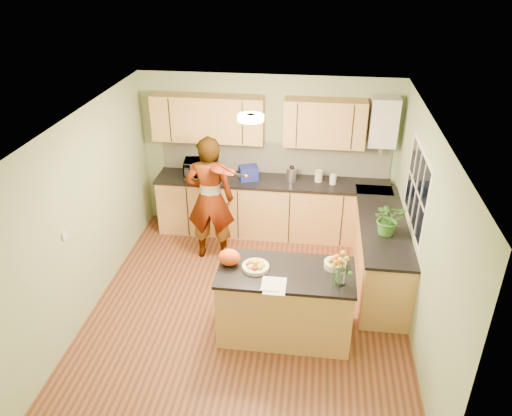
# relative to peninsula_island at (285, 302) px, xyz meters

# --- Properties ---
(floor) EXTENTS (4.50, 4.50, 0.00)m
(floor) POSITION_rel_peninsula_island_xyz_m (-0.49, 0.39, -0.45)
(floor) COLOR #542B18
(floor) RESTS_ON ground
(ceiling) EXTENTS (4.00, 4.50, 0.02)m
(ceiling) POSITION_rel_peninsula_island_xyz_m (-0.49, 0.39, 2.05)
(ceiling) COLOR silver
(ceiling) RESTS_ON wall_back
(wall_back) EXTENTS (4.00, 0.02, 2.50)m
(wall_back) POSITION_rel_peninsula_island_xyz_m (-0.49, 2.64, 0.80)
(wall_back) COLOR #94B07D
(wall_back) RESTS_ON floor
(wall_front) EXTENTS (4.00, 0.02, 2.50)m
(wall_front) POSITION_rel_peninsula_island_xyz_m (-0.49, -1.86, 0.80)
(wall_front) COLOR #94B07D
(wall_front) RESTS_ON floor
(wall_left) EXTENTS (0.02, 4.50, 2.50)m
(wall_left) POSITION_rel_peninsula_island_xyz_m (-2.49, 0.39, 0.80)
(wall_left) COLOR #94B07D
(wall_left) RESTS_ON floor
(wall_right) EXTENTS (0.02, 4.50, 2.50)m
(wall_right) POSITION_rel_peninsula_island_xyz_m (1.51, 0.39, 0.80)
(wall_right) COLOR #94B07D
(wall_right) RESTS_ON floor
(back_counter) EXTENTS (3.64, 0.62, 0.94)m
(back_counter) POSITION_rel_peninsula_island_xyz_m (-0.39, 2.34, 0.02)
(back_counter) COLOR tan
(back_counter) RESTS_ON floor
(right_counter) EXTENTS (0.62, 2.24, 0.94)m
(right_counter) POSITION_rel_peninsula_island_xyz_m (1.20, 1.24, 0.02)
(right_counter) COLOR tan
(right_counter) RESTS_ON floor
(splashback) EXTENTS (3.60, 0.02, 0.52)m
(splashback) POSITION_rel_peninsula_island_xyz_m (-0.39, 2.63, 0.75)
(splashback) COLOR white
(splashback) RESTS_ON back_counter
(upper_cabinets) EXTENTS (3.20, 0.34, 0.70)m
(upper_cabinets) POSITION_rel_peninsula_island_xyz_m (-0.67, 2.47, 1.40)
(upper_cabinets) COLOR tan
(upper_cabinets) RESTS_ON wall_back
(boiler) EXTENTS (0.40, 0.30, 0.86)m
(boiler) POSITION_rel_peninsula_island_xyz_m (1.21, 2.48, 1.45)
(boiler) COLOR white
(boiler) RESTS_ON wall_back
(window_right) EXTENTS (0.01, 1.30, 1.05)m
(window_right) POSITION_rel_peninsula_island_xyz_m (1.50, 0.99, 1.10)
(window_right) COLOR white
(window_right) RESTS_ON wall_right
(light_switch) EXTENTS (0.02, 0.09, 0.09)m
(light_switch) POSITION_rel_peninsula_island_xyz_m (-2.48, -0.21, 0.85)
(light_switch) COLOR white
(light_switch) RESTS_ON wall_left
(ceiling_lamp) EXTENTS (0.30, 0.30, 0.07)m
(ceiling_lamp) POSITION_rel_peninsula_island_xyz_m (-0.49, 0.69, 2.01)
(ceiling_lamp) COLOR #FFEABF
(ceiling_lamp) RESTS_ON ceiling
(peninsula_island) EXTENTS (1.57, 0.80, 0.90)m
(peninsula_island) POSITION_rel_peninsula_island_xyz_m (0.00, 0.00, 0.00)
(peninsula_island) COLOR tan
(peninsula_island) RESTS_ON floor
(fruit_dish) EXTENTS (0.31, 0.31, 0.11)m
(fruit_dish) POSITION_rel_peninsula_island_xyz_m (-0.35, 0.00, 0.49)
(fruit_dish) COLOR beige
(fruit_dish) RESTS_ON peninsula_island
(orange_bowl) EXTENTS (0.25, 0.25, 0.15)m
(orange_bowl) POSITION_rel_peninsula_island_xyz_m (0.55, 0.15, 0.51)
(orange_bowl) COLOR beige
(orange_bowl) RESTS_ON peninsula_island
(flower_vase) EXTENTS (0.23, 0.23, 0.43)m
(flower_vase) POSITION_rel_peninsula_island_xyz_m (0.60, -0.18, 0.73)
(flower_vase) COLOR silver
(flower_vase) RESTS_ON peninsula_island
(orange_bag) EXTENTS (0.32, 0.30, 0.19)m
(orange_bag) POSITION_rel_peninsula_island_xyz_m (-0.66, 0.05, 0.54)
(orange_bag) COLOR #E84813
(orange_bag) RESTS_ON peninsula_island
(papers) EXTENTS (0.24, 0.33, 0.01)m
(papers) POSITION_rel_peninsula_island_xyz_m (-0.10, -0.30, 0.45)
(papers) COLOR white
(papers) RESTS_ON peninsula_island
(violinist) EXTENTS (0.72, 0.50, 1.90)m
(violinist) POSITION_rel_peninsula_island_xyz_m (-1.21, 1.56, 0.50)
(violinist) COLOR tan
(violinist) RESTS_ON floor
(violin) EXTENTS (0.71, 0.62, 0.18)m
(violin) POSITION_rel_peninsula_island_xyz_m (-1.01, 1.34, 1.07)
(violin) COLOR #490804
(violin) RESTS_ON violinist
(microwave) EXTENTS (0.55, 0.41, 0.29)m
(microwave) POSITION_rel_peninsula_island_xyz_m (-1.51, 2.31, 0.63)
(microwave) COLOR white
(microwave) RESTS_ON back_counter
(blue_box) EXTENTS (0.33, 0.29, 0.22)m
(blue_box) POSITION_rel_peninsula_island_xyz_m (-0.76, 2.31, 0.60)
(blue_box) COLOR navy
(blue_box) RESTS_ON back_counter
(kettle) EXTENTS (0.16, 0.16, 0.29)m
(kettle) POSITION_rel_peninsula_island_xyz_m (-0.10, 2.36, 0.61)
(kettle) COLOR silver
(kettle) RESTS_ON back_counter
(jar_cream) EXTENTS (0.15, 0.15, 0.18)m
(jar_cream) POSITION_rel_peninsula_island_xyz_m (0.32, 2.39, 0.58)
(jar_cream) COLOR beige
(jar_cream) RESTS_ON back_counter
(jar_white) EXTENTS (0.14, 0.14, 0.16)m
(jar_white) POSITION_rel_peninsula_island_xyz_m (0.54, 2.32, 0.57)
(jar_white) COLOR white
(jar_white) RESTS_ON back_counter
(potted_plant) EXTENTS (0.44, 0.40, 0.44)m
(potted_plant) POSITION_rel_peninsula_island_xyz_m (1.21, 0.91, 0.71)
(potted_plant) COLOR #397727
(potted_plant) RESTS_ON right_counter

